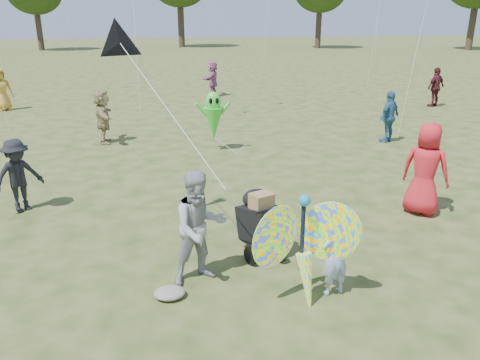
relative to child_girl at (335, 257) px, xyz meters
name	(u,v)px	position (x,y,z in m)	size (l,w,h in m)	color
ground	(270,280)	(-0.80, 0.50, -0.59)	(160.00, 160.00, 0.00)	#51592B
child_girl	(335,257)	(0.00, 0.00, 0.00)	(0.43, 0.28, 1.18)	#9FB1E2
adult_man	(200,228)	(-1.83, 0.71, 0.28)	(0.84, 0.65, 1.73)	#999A9E
grey_bag	(170,293)	(-2.32, 0.31, -0.52)	(0.45, 0.37, 0.14)	gray
crowd_a	(426,169)	(2.80, 2.46, 0.34)	(0.91, 0.59, 1.86)	red
crowd_b	(18,176)	(-5.16, 4.01, 0.16)	(0.97, 0.56, 1.50)	black
crowd_c	(389,117)	(4.77, 7.83, 0.22)	(0.94, 0.39, 1.61)	#32698B
crowd_d	(103,117)	(-4.00, 9.29, 0.24)	(1.54, 0.49, 1.66)	tan
crowd_g	(1,90)	(-8.66, 15.49, 0.28)	(0.84, 0.55, 1.73)	gold
crowd_h	(436,87)	(9.61, 13.11, 0.25)	(0.99, 0.41, 1.68)	#4C1920
crowd_j	(213,79)	(0.42, 17.53, 0.26)	(1.58, 0.50, 1.70)	#A96095
jogging_stroller	(260,218)	(-0.77, 1.42, 0.03)	(0.77, 1.14, 1.09)	black
butterfly_kite	(304,249)	(-0.49, -0.09, 0.21)	(1.74, 0.75, 1.78)	#F65C26
delta_kite_rig	(121,44)	(-2.87, 2.76, 2.75)	(1.91, 2.29, 2.38)	black
alien_kite	(213,118)	(-0.75, 7.79, 0.38)	(1.12, 0.69, 1.74)	#3DD832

